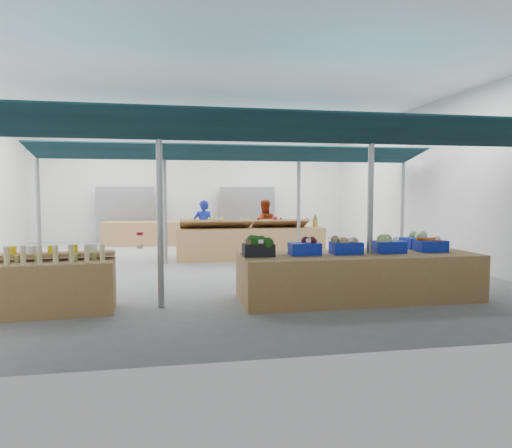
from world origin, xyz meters
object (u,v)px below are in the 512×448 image
object	(u,v)px
bottle_shelf	(54,284)
vendor_right	(264,227)
vendor_left	(204,227)
fruit_counter	(250,243)
veg_counter	(358,276)
crate_stack	(438,269)

from	to	relation	value
bottle_shelf	vendor_right	world-z (taller)	vendor_right
bottle_shelf	vendor_left	world-z (taller)	vendor_left
bottle_shelf	fruit_counter	size ratio (longest dim) A/B	0.45
veg_counter	crate_stack	bearing A→B (deg)	22.18
veg_counter	vendor_right	size ratio (longest dim) A/B	2.52
bottle_shelf	crate_stack	distance (m)	6.95
vendor_left	vendor_right	distance (m)	1.80
vendor_right	crate_stack	bearing A→B (deg)	115.67
fruit_counter	crate_stack	bearing A→B (deg)	-52.98
fruit_counter	bottle_shelf	bearing A→B (deg)	-127.18
veg_counter	vendor_right	bearing A→B (deg)	94.10
veg_counter	vendor_right	xyz separation A→B (m)	(-0.43, 6.05, 0.41)
crate_stack	fruit_counter	bearing A→B (deg)	126.37
fruit_counter	veg_counter	bearing A→B (deg)	-77.60
bottle_shelf	vendor_left	size ratio (longest dim) A/B	1.13
bottle_shelf	crate_stack	world-z (taller)	bottle_shelf
bottle_shelf	crate_stack	xyz separation A→B (m)	(6.89, 0.84, -0.11)
vendor_left	bottle_shelf	bearing A→B (deg)	67.01
bottle_shelf	veg_counter	world-z (taller)	bottle_shelf
bottle_shelf	crate_stack	size ratio (longest dim) A/B	2.85
bottle_shelf	vendor_right	xyz separation A→B (m)	(4.45, 6.06, 0.37)
vendor_left	vendor_right	size ratio (longest dim) A/B	1.00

